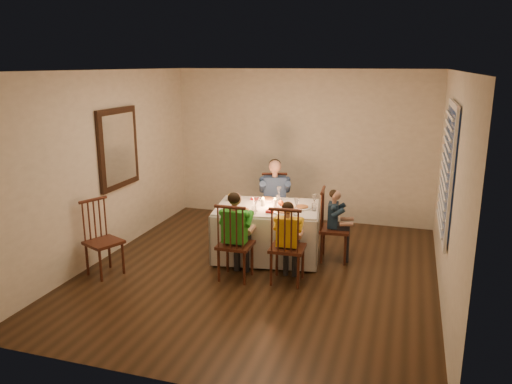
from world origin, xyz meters
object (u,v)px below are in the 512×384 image
(dining_table, at_px, (267,221))
(child_teal, at_px, (333,260))
(adult, at_px, (274,238))
(child_yellow, at_px, (287,282))
(child_green, at_px, (236,278))
(chair_end, at_px, (333,260))
(chair_adult, at_px, (274,238))
(chair_extra, at_px, (106,274))
(serving_bowl, at_px, (234,199))
(chair_near_right, at_px, (287,282))
(chair_near_left, at_px, (236,278))

(dining_table, xyz_separation_m, child_teal, (0.92, 0.17, -0.53))
(adult, relative_size, child_yellow, 1.19)
(child_green, xyz_separation_m, child_yellow, (0.66, 0.09, 0.00))
(chair_end, relative_size, child_green, 0.89)
(chair_adult, height_order, chair_extra, chair_adult)
(serving_bowl, bearing_deg, child_teal, 0.89)
(chair_adult, distance_m, child_yellow, 1.63)
(chair_near_right, bearing_deg, child_teal, -118.31)
(chair_near_right, xyz_separation_m, child_teal, (0.45, 0.91, 0.00))
(dining_table, bearing_deg, adult, 89.14)
(child_green, bearing_deg, child_teal, -138.16)
(chair_adult, distance_m, chair_near_right, 1.63)
(child_teal, bearing_deg, child_green, 126.98)
(child_green, relative_size, serving_bowl, 5.87)
(adult, bearing_deg, serving_bowl, -141.80)
(chair_adult, relative_size, chair_end, 1.00)
(dining_table, relative_size, child_teal, 1.56)
(dining_table, distance_m, child_teal, 1.08)
(chair_adult, xyz_separation_m, chair_near_right, (0.58, -1.52, 0.00))
(chair_adult, bearing_deg, chair_near_right, -86.03)
(chair_near_left, relative_size, serving_bowl, 5.23)
(chair_near_right, xyz_separation_m, chair_end, (0.45, 0.91, 0.00))
(adult, distance_m, child_teal, 1.20)
(chair_extra, xyz_separation_m, child_teal, (2.77, 1.39, 0.00))
(chair_end, bearing_deg, chair_adult, 54.15)
(child_green, bearing_deg, serving_bowl, -69.45)
(chair_adult, distance_m, child_teal, 1.20)
(chair_near_right, height_order, adult, adult)
(chair_end, relative_size, adult, 0.81)
(dining_table, xyz_separation_m, child_green, (-0.18, -0.83, -0.53))
(chair_near_right, height_order, child_green, child_green)
(adult, bearing_deg, child_teal, -47.72)
(dining_table, height_order, chair_near_right, dining_table)
(chair_extra, relative_size, child_green, 0.87)
(chair_end, xyz_separation_m, chair_extra, (-2.77, -1.39, 0.00))
(chair_extra, relative_size, adult, 0.79)
(chair_near_right, distance_m, chair_end, 1.02)
(chair_extra, bearing_deg, child_yellow, -54.70)
(chair_end, height_order, serving_bowl, serving_bowl)
(chair_adult, relative_size, child_teal, 1.01)
(child_yellow, distance_m, child_teal, 1.02)
(dining_table, distance_m, child_green, 1.00)
(dining_table, bearing_deg, chair_adult, 89.14)
(chair_near_left, distance_m, child_teal, 1.49)
(chair_end, height_order, chair_extra, chair_end)
(child_green, xyz_separation_m, child_teal, (1.11, 1.00, 0.00))
(dining_table, height_order, child_green, dining_table)
(chair_extra, bearing_deg, chair_near_left, -53.12)
(dining_table, height_order, child_teal, dining_table)
(chair_adult, distance_m, chair_end, 1.20)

